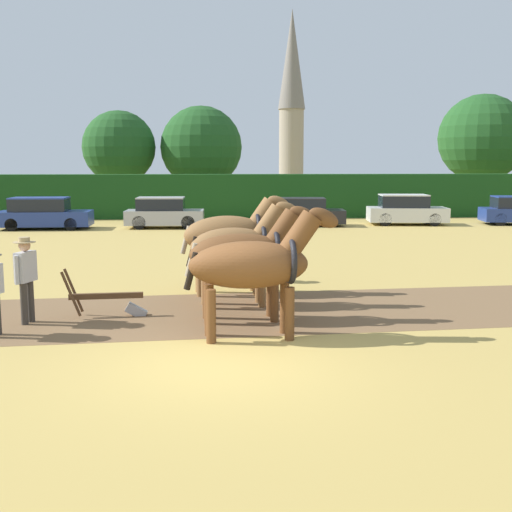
# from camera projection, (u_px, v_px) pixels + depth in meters

# --- Properties ---
(ground_plane) EXTENTS (240.00, 240.00, 0.00)m
(ground_plane) POSITION_uv_depth(u_px,v_px,m) (220.00, 363.00, 10.52)
(ground_plane) COLOR tan
(plowed_furrow_strip) EXTENTS (28.89, 6.09, 0.01)m
(plowed_furrow_strip) POSITION_uv_depth(u_px,v_px,m) (34.00, 319.00, 13.48)
(plowed_furrow_strip) COLOR brown
(plowed_furrow_strip) RESTS_ON ground
(hedgerow) EXTENTS (77.12, 1.41, 2.58)m
(hedgerow) POSITION_uv_depth(u_px,v_px,m) (212.00, 196.00, 37.87)
(hedgerow) COLOR #194719
(hedgerow) RESTS_ON ground
(tree_left) EXTENTS (4.87, 4.87, 6.71)m
(tree_left) POSITION_uv_depth(u_px,v_px,m) (119.00, 147.00, 42.94)
(tree_left) COLOR brown
(tree_left) RESTS_ON ground
(tree_center_left) EXTENTS (5.50, 5.50, 7.05)m
(tree_center_left) POSITION_uv_depth(u_px,v_px,m) (201.00, 147.00, 43.31)
(tree_center_left) COLOR #423323
(tree_center_left) RESTS_ON ground
(tree_center) EXTENTS (6.03, 6.03, 7.94)m
(tree_center) POSITION_uv_depth(u_px,v_px,m) (482.00, 138.00, 44.35)
(tree_center) COLOR #423323
(tree_center) RESTS_ON ground
(church_spire) EXTENTS (3.32, 3.32, 21.54)m
(church_spire) POSITION_uv_depth(u_px,v_px,m) (292.00, 96.00, 77.99)
(church_spire) COLOR gray
(church_spire) RESTS_ON ground
(draft_horse_lead_left) EXTENTS (2.96, 1.08, 2.51)m
(draft_horse_lead_left) POSITION_uv_depth(u_px,v_px,m) (255.00, 264.00, 11.85)
(draft_horse_lead_left) COLOR brown
(draft_horse_lead_left) RESTS_ON ground
(draft_horse_lead_right) EXTENTS (2.80, 1.06, 2.45)m
(draft_horse_lead_right) POSITION_uv_depth(u_px,v_px,m) (246.00, 254.00, 13.21)
(draft_horse_lead_right) COLOR brown
(draft_horse_lead_right) RESTS_ON ground
(draft_horse_trail_left) EXTENTS (2.68, 1.06, 2.46)m
(draft_horse_trail_left) POSITION_uv_depth(u_px,v_px,m) (238.00, 246.00, 14.58)
(draft_horse_trail_left) COLOR brown
(draft_horse_trail_left) RESTS_ON ground
(draft_horse_trail_right) EXTENTS (2.82, 1.16, 2.52)m
(draft_horse_trail_right) POSITION_uv_depth(u_px,v_px,m) (231.00, 235.00, 15.93)
(draft_horse_trail_right) COLOR brown
(draft_horse_trail_right) RESTS_ON ground
(plow) EXTENTS (1.78, 0.49, 1.13)m
(plow) POSITION_uv_depth(u_px,v_px,m) (113.00, 301.00, 13.66)
(plow) COLOR #4C331E
(plow) RESTS_ON ground
(farmer_at_plow) EXTENTS (0.45, 0.65, 1.77)m
(farmer_at_plow) POSITION_uv_depth(u_px,v_px,m) (26.00, 273.00, 12.97)
(farmer_at_plow) COLOR #38332D
(farmer_at_plow) RESTS_ON ground
(farmer_beside_team) EXTENTS (0.40, 0.56, 1.58)m
(farmer_beside_team) POSITION_uv_depth(u_px,v_px,m) (241.00, 249.00, 17.67)
(farmer_beside_team) COLOR #38332D
(farmer_beside_team) RESTS_ON ground
(parked_car_center_left) EXTENTS (4.52, 1.93, 1.57)m
(parked_car_center_left) POSITION_uv_depth(u_px,v_px,m) (43.00, 214.00, 31.58)
(parked_car_center_left) COLOR navy
(parked_car_center_left) RESTS_ON ground
(parked_car_center) EXTENTS (3.91, 1.88, 1.54)m
(parked_car_center) POSITION_uv_depth(u_px,v_px,m) (164.00, 213.00, 32.19)
(parked_car_center) COLOR #A8A8B2
(parked_car_center) RESTS_ON ground
(parked_car_center_right) EXTENTS (4.25, 2.22, 1.45)m
(parked_car_center_right) POSITION_uv_depth(u_px,v_px,m) (304.00, 212.00, 33.22)
(parked_car_center_right) COLOR black
(parked_car_center_right) RESTS_ON ground
(parked_car_right) EXTENTS (4.25, 2.26, 1.59)m
(parked_car_right) POSITION_uv_depth(u_px,v_px,m) (406.00, 210.00, 33.82)
(parked_car_right) COLOR silver
(parked_car_right) RESTS_ON ground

